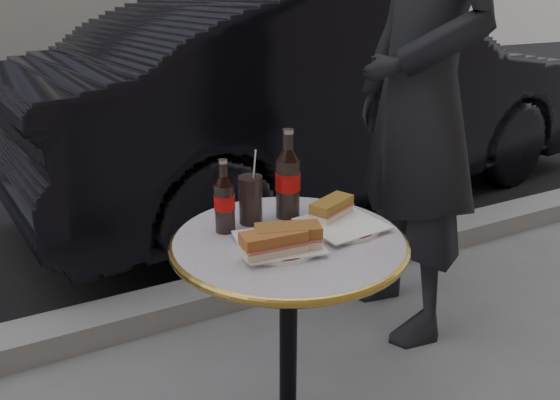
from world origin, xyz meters
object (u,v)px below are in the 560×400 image
bistro_table (288,354)px  parked_car (331,98)px  plate_left (278,245)px  cola_glass (250,200)px  cola_bottle_right (288,174)px  cola_bottle_left (224,196)px  pedestrian (421,97)px  plate_right (342,226)px

bistro_table → parked_car: size_ratio=0.18×
plate_left → cola_glass: 0.18m
cola_bottle_right → parked_car: size_ratio=0.06×
bistro_table → cola_bottle_left: bearing=138.4°
plate_left → pedestrian: pedestrian is taller
bistro_table → cola_glass: size_ratio=5.41×
plate_right → cola_bottle_left: 0.33m
plate_left → cola_bottle_right: cola_bottle_right is taller
plate_left → plate_right: 0.21m
plate_right → pedestrian: pedestrian is taller
plate_left → parked_car: bearing=54.0°
pedestrian → bistro_table: bearing=-51.6°
cola_bottle_left → cola_bottle_right: 0.20m
cola_bottle_left → pedestrian: (0.92, 0.31, 0.13)m
plate_right → parked_car: 2.26m
bistro_table → parked_car: bearing=54.5°
bistro_table → plate_right: plate_right is taller
plate_left → cola_bottle_left: size_ratio=1.04×
plate_left → parked_car: parked_car is taller
parked_car → pedestrian: (-0.56, -1.48, 0.29)m
pedestrian → parked_car: bearing=169.3°
plate_left → pedestrian: 0.99m
bistro_table → cola_bottle_right: cola_bottle_right is taller
plate_left → pedestrian: bearing=28.7°
cola_bottle_right → parked_car: parked_car is taller
plate_right → pedestrian: bearing=34.5°
bistro_table → cola_bottle_right: bearing=62.8°
plate_left → cola_glass: cola_glass is taller
plate_right → pedestrian: (0.64, 0.44, 0.22)m
bistro_table → cola_glass: 0.46m
cola_glass → cola_bottle_right: bearing=-4.2°
plate_left → cola_glass: size_ratio=1.53×
plate_right → parked_car: (1.20, 1.92, -0.07)m
cola_glass → plate_left: bearing=-91.3°
plate_left → plate_right: (0.21, 0.02, -0.00)m
plate_left → parked_car: (1.41, 1.94, -0.07)m
cola_bottle_left → cola_bottle_right: bearing=3.3°
cola_glass → cola_bottle_left: bearing=-166.8°
cola_bottle_right → pedestrian: 0.79m
bistro_table → plate_right: bearing=-4.8°
plate_right → cola_bottle_left: bearing=155.8°
plate_left → plate_right: same height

